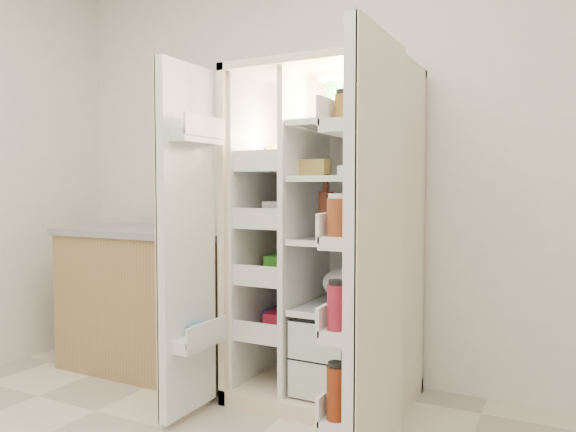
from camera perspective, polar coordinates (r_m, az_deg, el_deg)
The scene contains 5 objects.
wall_back at distance 3.36m, azimuth 5.24°, elevation 6.27°, with size 4.00×0.02×2.70m, color white.
refrigerator at distance 3.02m, azimuth 4.56°, elevation -4.89°, with size 0.92×0.70×1.80m.
freezer_door at distance 2.74m, azimuth -10.45°, elevation -2.59°, with size 0.15×0.40×1.72m.
fridge_door at distance 2.19m, azimuth 8.68°, elevation -4.40°, with size 0.17×0.58×1.72m.
kitchen_counter at distance 3.60m, azimuth -13.31°, elevation -8.41°, with size 1.24×0.66×0.90m.
Camera 1 is at (1.27, -1.10, 1.15)m, focal length 34.00 mm.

